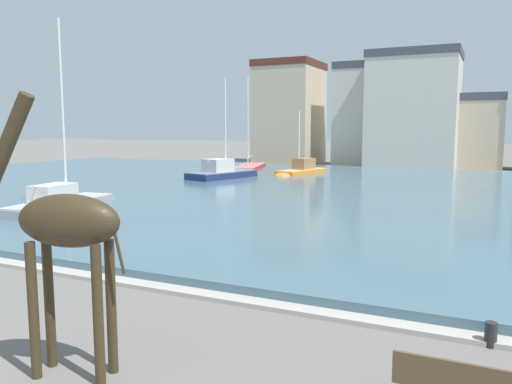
% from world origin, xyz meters
% --- Properties ---
extents(harbor_water, '(81.77, 41.61, 0.35)m').
position_xyz_m(harbor_water, '(0.00, 29.86, 0.17)').
color(harbor_water, '#476675').
rests_on(harbor_water, ground).
extents(quay_edge_coping, '(81.77, 0.50, 0.12)m').
position_xyz_m(quay_edge_coping, '(0.00, 8.81, 0.06)').
color(quay_edge_coping, '#ADA89E').
rests_on(quay_edge_coping, ground).
extents(giraffe_statue, '(2.93, 1.16, 5.18)m').
position_xyz_m(giraffe_statue, '(1.02, 4.28, 2.65)').
color(giraffe_statue, '#382B19').
rests_on(giraffe_statue, ground).
extents(sailboat_orange, '(3.07, 6.76, 5.79)m').
position_xyz_m(sailboat_orange, '(-7.60, 39.47, 0.54)').
color(sailboat_orange, orange).
rests_on(sailboat_orange, ground).
extents(sailboat_grey, '(2.45, 7.22, 9.49)m').
position_xyz_m(sailboat_grey, '(-11.39, 16.52, 0.58)').
color(sailboat_grey, '#939399').
rests_on(sailboat_grey, ground).
extents(sailboat_navy, '(3.90, 7.18, 8.22)m').
position_xyz_m(sailboat_navy, '(-11.69, 33.59, 0.63)').
color(sailboat_navy, navy).
rests_on(sailboat_navy, ground).
extents(sailboat_red, '(4.23, 9.31, 9.19)m').
position_xyz_m(sailboat_red, '(-13.69, 41.68, 0.38)').
color(sailboat_red, red).
rests_on(sailboat_red, ground).
extents(mooring_bollard, '(0.24, 0.24, 0.50)m').
position_xyz_m(mooring_bollard, '(7.76, 8.66, 0.25)').
color(mooring_bollard, '#232326').
rests_on(mooring_bollard, ground).
extents(townhouse_tall_gabled, '(6.98, 8.06, 12.21)m').
position_xyz_m(townhouse_tall_gabled, '(-14.98, 56.04, 6.12)').
color(townhouse_tall_gabled, '#C6B293').
rests_on(townhouse_tall_gabled, ground).
extents(townhouse_wide_warehouse, '(5.55, 5.13, 11.56)m').
position_xyz_m(townhouse_wide_warehouse, '(-6.18, 55.75, 5.80)').
color(townhouse_wide_warehouse, beige).
rests_on(townhouse_wide_warehouse, ground).
extents(townhouse_end_terrace, '(9.07, 7.27, 12.17)m').
position_xyz_m(townhouse_end_terrace, '(-0.12, 53.55, 6.10)').
color(townhouse_end_terrace, beige).
rests_on(townhouse_end_terrace, ground).
extents(townhouse_narrow_midrow, '(5.13, 5.31, 7.86)m').
position_xyz_m(townhouse_narrow_midrow, '(6.13, 56.47, 3.94)').
color(townhouse_narrow_midrow, '#C6B293').
rests_on(townhouse_narrow_midrow, ground).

